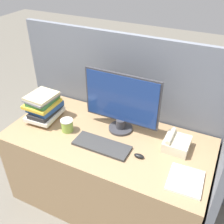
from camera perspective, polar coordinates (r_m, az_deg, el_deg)
name	(u,v)px	position (r m, az deg, el deg)	size (l,w,h in m)	color
cubicle_panel_rear	(128,113)	(2.37, 3.54, -0.12)	(2.01, 0.04, 1.43)	slate
cubicle_panel_right	(220,172)	(1.96, 22.47, -12.00)	(0.04, 0.82, 1.43)	slate
desk	(108,171)	(2.31, -0.97, -12.65)	(1.61, 0.76, 0.73)	#937551
monitor	(121,104)	(2.01, 2.04, 1.81)	(0.61, 0.20, 0.49)	#333338
keyboard	(102,145)	(1.98, -2.26, -7.29)	(0.43, 0.16, 0.02)	#333333
mouse	(139,156)	(1.90, 5.92, -9.50)	(0.08, 0.04, 0.03)	black
coffee_cup	(67,125)	(2.13, -9.74, -2.87)	(0.10, 0.10, 0.10)	#8CB247
book_stack	(44,107)	(2.27, -14.55, 1.06)	(0.25, 0.31, 0.25)	olive
desk_telephone	(176,144)	(1.99, 13.81, -6.68)	(0.18, 0.19, 0.12)	beige
paper_pile	(185,180)	(1.80, 15.69, -14.15)	(0.23, 0.25, 0.02)	white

